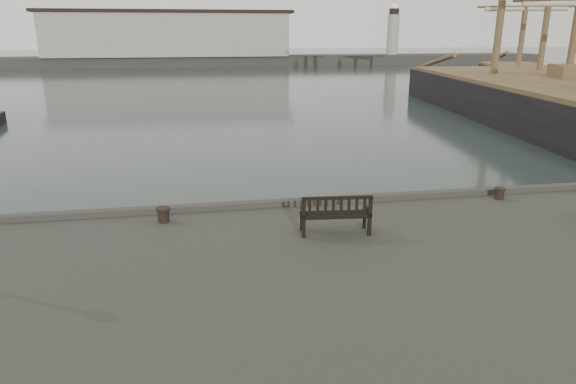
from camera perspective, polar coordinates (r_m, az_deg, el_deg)
name	(u,v)px	position (r m, az deg, el deg)	size (l,w,h in m)	color
ground	(312,248)	(16.63, 2.68, -6.25)	(400.00, 400.00, 0.00)	black
breakwater	(187,44)	(106.87, -11.15, 15.84)	(140.00, 9.50, 12.20)	#383530
bench	(335,221)	(13.58, 5.27, -3.23)	(1.88, 0.80, 1.05)	black
bollard_left	(163,215)	(14.76, -13.68, -2.50)	(0.39, 0.39, 0.41)	black
bollard_right	(500,193)	(17.65, 22.45, -0.15)	(0.35, 0.35, 0.36)	black
tall_ship_main	(576,121)	(40.00, 29.35, 6.85)	(14.04, 46.69, 34.48)	black
tall_ship_far	(536,90)	(59.76, 25.87, 10.14)	(16.70, 31.06, 26.28)	black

